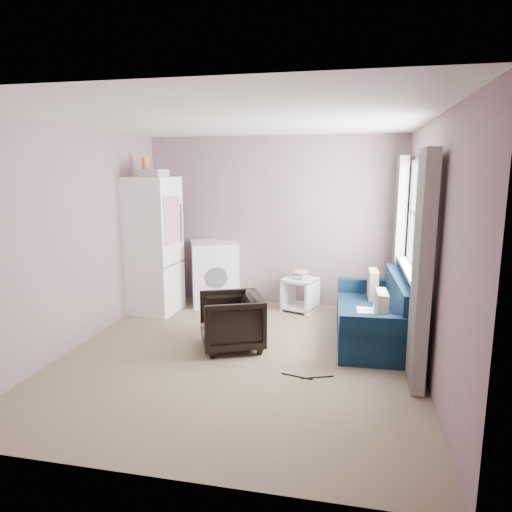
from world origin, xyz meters
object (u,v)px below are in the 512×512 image
at_px(fridge, 153,245).
at_px(washing_machine, 214,272).
at_px(armchair, 231,319).
at_px(side_table, 300,292).
at_px(sofa, 376,317).

bearing_deg(fridge, washing_machine, 41.29).
bearing_deg(fridge, armchair, -33.56).
bearing_deg(side_table, washing_machine, 176.34).
distance_m(armchair, side_table, 1.70).
bearing_deg(side_table, sofa, -44.46).
bearing_deg(sofa, side_table, 133.13).
xyz_separation_m(fridge, sofa, (3.06, -0.53, -0.69)).
distance_m(washing_machine, side_table, 1.33).
xyz_separation_m(fridge, washing_machine, (0.73, 0.55, -0.48)).
bearing_deg(sofa, armchair, -162.68).
bearing_deg(armchair, washing_machine, -179.93).
relative_size(armchair, washing_machine, 0.73).
xyz_separation_m(fridge, side_table, (2.04, 0.47, -0.69)).
relative_size(washing_machine, sofa, 0.53).
xyz_separation_m(armchair, sofa, (1.62, 0.58, -0.06)).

